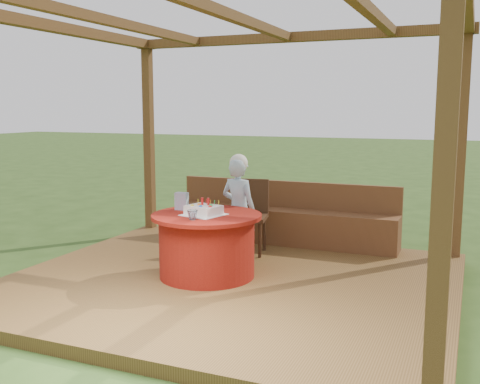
{
  "coord_description": "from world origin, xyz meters",
  "views": [
    {
      "loc": [
        2.28,
        -5.19,
        1.89
      ],
      "look_at": [
        0.0,
        0.25,
        1.0
      ],
      "focal_mm": 42.0,
      "sensor_mm": 36.0,
      "label": 1
    }
  ],
  "objects_px": {
    "table": "(207,245)",
    "elderly_woman": "(239,207)",
    "drinking_glass": "(192,215)",
    "bench": "(283,223)",
    "gift_bag": "(182,201)",
    "chair": "(249,212)",
    "birthday_cake": "(204,210)"
  },
  "relations": [
    {
      "from": "elderly_woman",
      "to": "gift_bag",
      "type": "bearing_deg",
      "value": -127.98
    },
    {
      "from": "drinking_glass",
      "to": "elderly_woman",
      "type": "bearing_deg",
      "value": 85.8
    },
    {
      "from": "table",
      "to": "drinking_glass",
      "type": "height_order",
      "value": "drinking_glass"
    },
    {
      "from": "elderly_woman",
      "to": "drinking_glass",
      "type": "height_order",
      "value": "elderly_woman"
    },
    {
      "from": "bench",
      "to": "drinking_glass",
      "type": "bearing_deg",
      "value": -97.18
    },
    {
      "from": "table",
      "to": "birthday_cake",
      "type": "bearing_deg",
      "value": -96.0
    },
    {
      "from": "birthday_cake",
      "to": "drinking_glass",
      "type": "bearing_deg",
      "value": -87.93
    },
    {
      "from": "table",
      "to": "drinking_glass",
      "type": "bearing_deg",
      "value": -89.34
    },
    {
      "from": "bench",
      "to": "gift_bag",
      "type": "bearing_deg",
      "value": -111.0
    },
    {
      "from": "table",
      "to": "gift_bag",
      "type": "xyz_separation_m",
      "value": [
        -0.36,
        0.12,
        0.42
      ]
    },
    {
      "from": "table",
      "to": "chair",
      "type": "distance_m",
      "value": 1.14
    },
    {
      "from": "elderly_woman",
      "to": "bench",
      "type": "bearing_deg",
      "value": 80.04
    },
    {
      "from": "bench",
      "to": "elderly_woman",
      "type": "height_order",
      "value": "elderly_woman"
    },
    {
      "from": "drinking_glass",
      "to": "chair",
      "type": "bearing_deg",
      "value": 89.11
    },
    {
      "from": "chair",
      "to": "birthday_cake",
      "type": "height_order",
      "value": "chair"
    },
    {
      "from": "bench",
      "to": "drinking_glass",
      "type": "xyz_separation_m",
      "value": [
        -0.26,
        -2.07,
        0.45
      ]
    },
    {
      "from": "birthday_cake",
      "to": "elderly_woman",
      "type": "bearing_deg",
      "value": 83.53
    },
    {
      "from": "elderly_woman",
      "to": "chair",
      "type": "bearing_deg",
      "value": 96.46
    },
    {
      "from": "table",
      "to": "elderly_woman",
      "type": "xyz_separation_m",
      "value": [
        0.08,
        0.68,
        0.29
      ]
    },
    {
      "from": "elderly_woman",
      "to": "drinking_glass",
      "type": "relative_size",
      "value": 11.86
    },
    {
      "from": "elderly_woman",
      "to": "drinking_glass",
      "type": "xyz_separation_m",
      "value": [
        -0.07,
        -1.0,
        0.09
      ]
    },
    {
      "from": "table",
      "to": "elderly_woman",
      "type": "distance_m",
      "value": 0.74
    },
    {
      "from": "gift_bag",
      "to": "birthday_cake",
      "type": "bearing_deg",
      "value": -30.93
    },
    {
      "from": "table",
      "to": "gift_bag",
      "type": "distance_m",
      "value": 0.57
    },
    {
      "from": "bench",
      "to": "chair",
      "type": "xyz_separation_m",
      "value": [
        -0.24,
        -0.61,
        0.24
      ]
    },
    {
      "from": "birthday_cake",
      "to": "gift_bag",
      "type": "relative_size",
      "value": 2.42
    },
    {
      "from": "bench",
      "to": "elderly_woman",
      "type": "xyz_separation_m",
      "value": [
        -0.19,
        -1.06,
        0.37
      ]
    },
    {
      "from": "gift_bag",
      "to": "drinking_glass",
      "type": "xyz_separation_m",
      "value": [
        0.36,
        -0.44,
        -0.05
      ]
    },
    {
      "from": "chair",
      "to": "drinking_glass",
      "type": "xyz_separation_m",
      "value": [
        -0.02,
        -1.45,
        0.22
      ]
    },
    {
      "from": "bench",
      "to": "table",
      "type": "relative_size",
      "value": 2.6
    },
    {
      "from": "gift_bag",
      "to": "elderly_woman",
      "type": "bearing_deg",
      "value": 47.6
    },
    {
      "from": "bench",
      "to": "table",
      "type": "distance_m",
      "value": 1.76
    }
  ]
}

